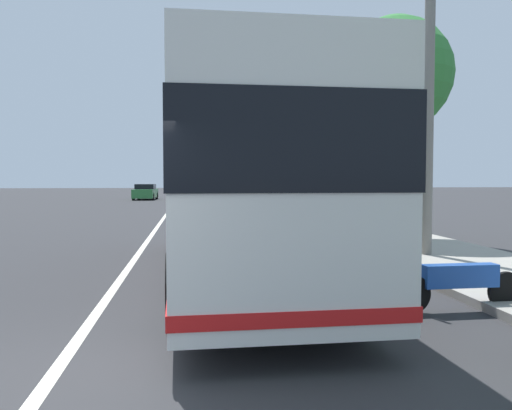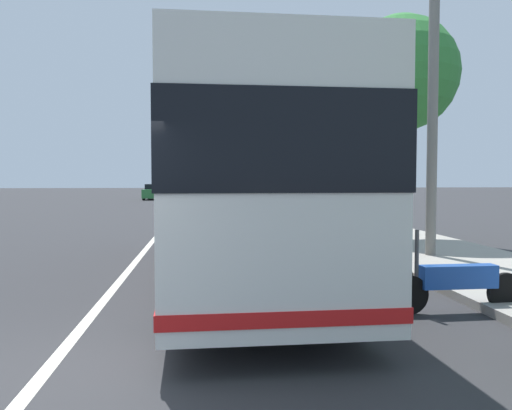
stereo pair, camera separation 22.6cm
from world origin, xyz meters
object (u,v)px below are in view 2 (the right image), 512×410
car_side_street (213,196)px  utility_pole (433,106)px  car_behind_bus (156,192)px  roadside_tree_mid_block (400,75)px  coach_bus (236,179)px  motorcycle_mid_row (387,261)px  motorcycle_far_end (457,282)px

car_side_street → utility_pole: bearing=-170.1°
car_behind_bus → roadside_tree_mid_block: 36.90m
coach_bus → car_side_street: coach_bus is taller
coach_bus → utility_pole: bearing=-73.0°
car_side_street → car_behind_bus: 11.71m
motorcycle_mid_row → car_behind_bus: (41.47, 7.88, 0.24)m
motorcycle_mid_row → car_behind_bus: bearing=9.2°
motorcycle_far_end → roadside_tree_mid_block: 9.87m
car_side_street → car_behind_bus: bearing=26.7°
car_side_street → roadside_tree_mid_block: roadside_tree_mid_block is taller
car_behind_bus → motorcycle_mid_row: bearing=13.6°
roadside_tree_mid_block → car_side_street: bearing=12.2°
coach_bus → motorcycle_far_end: (-3.22, -3.04, -1.51)m
roadside_tree_mid_block → utility_pole: bearing=171.3°
car_side_street → utility_pole: utility_pole is taller
coach_bus → car_behind_bus: 40.62m
coach_bus → motorcycle_mid_row: 3.31m
coach_bus → car_behind_bus: bearing=5.8°
coach_bus → utility_pole: (1.61, -4.77, 1.73)m
motorcycle_far_end → roadside_tree_mid_block: (8.39, -2.27, 4.68)m
coach_bus → car_behind_bus: size_ratio=2.35×
car_side_street → car_behind_bus: size_ratio=0.83×
motorcycle_mid_row → car_behind_bus: 42.22m
coach_bus → roadside_tree_mid_block: 8.06m
car_side_street → roadside_tree_mid_block: size_ratio=0.57×
coach_bus → car_behind_bus: coach_bus is taller
coach_bus → car_side_street: 29.80m
coach_bus → roadside_tree_mid_block: (5.17, -5.32, 3.16)m
motorcycle_far_end → car_side_street: 33.13m
car_side_street → utility_pole: 28.73m
motorcycle_far_end → utility_pole: 6.07m
motorcycle_far_end → car_side_street: (32.99, 3.03, 0.22)m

